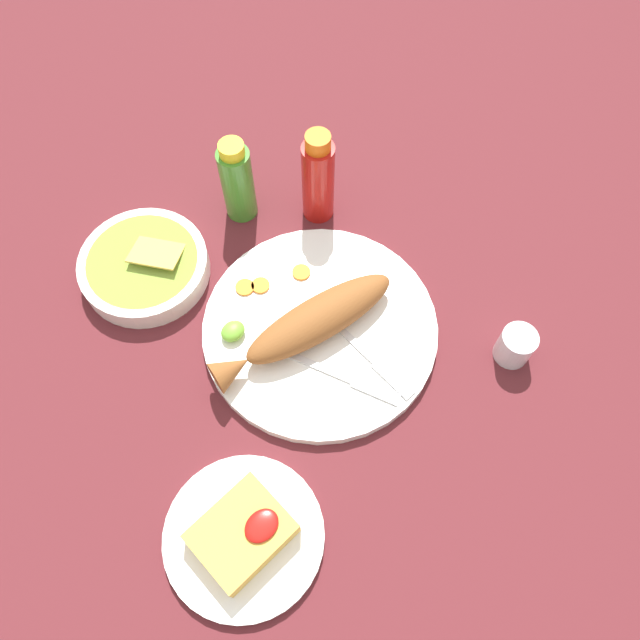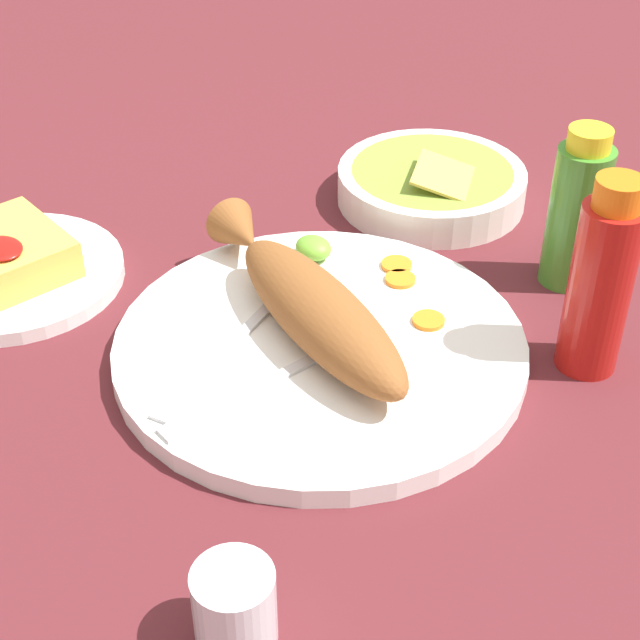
{
  "view_description": "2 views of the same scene",
  "coord_description": "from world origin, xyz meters",
  "px_view_note": "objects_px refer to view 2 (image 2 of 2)",
  "views": [
    {
      "loc": [
        -0.28,
        -0.29,
        0.84
      ],
      "look_at": [
        0.0,
        0.0,
        0.04
      ],
      "focal_mm": 35.0,
      "sensor_mm": 36.0,
      "label": 1
    },
    {
      "loc": [
        0.49,
        -0.42,
        0.52
      ],
      "look_at": [
        0.0,
        0.0,
        0.04
      ],
      "focal_mm": 55.0,
      "sensor_mm": 36.0,
      "label": 2
    }
  ],
  "objects_px": {
    "main_plate": "(320,348)",
    "side_plate_fries": "(13,275)",
    "hot_sauce_bottle_green": "(577,212)",
    "fork_far": "(215,362)",
    "salt_cup": "(235,610)",
    "fried_fish": "(309,302)",
    "hot_sauce_bottle_red": "(601,282)",
    "guacamole_bowl": "(432,183)",
    "fork_near": "(249,392)"
  },
  "relations": [
    {
      "from": "main_plate",
      "to": "side_plate_fries",
      "type": "bearing_deg",
      "value": -152.19
    },
    {
      "from": "hot_sauce_bottle_green",
      "to": "side_plate_fries",
      "type": "xyz_separation_m",
      "value": [
        -0.34,
        -0.4,
        -0.07
      ]
    },
    {
      "from": "main_plate",
      "to": "fork_far",
      "type": "height_order",
      "value": "fork_far"
    },
    {
      "from": "salt_cup",
      "to": "fork_far",
      "type": "bearing_deg",
      "value": 146.99
    },
    {
      "from": "hot_sauce_bottle_green",
      "to": "salt_cup",
      "type": "distance_m",
      "value": 0.49
    },
    {
      "from": "fried_fish",
      "to": "hot_sauce_bottle_green",
      "type": "xyz_separation_m",
      "value": [
        0.08,
        0.25,
        0.03
      ]
    },
    {
      "from": "salt_cup",
      "to": "side_plate_fries",
      "type": "bearing_deg",
      "value": 170.4
    },
    {
      "from": "hot_sauce_bottle_red",
      "to": "guacamole_bowl",
      "type": "relative_size",
      "value": 0.88
    },
    {
      "from": "salt_cup",
      "to": "fried_fish",
      "type": "bearing_deg",
      "value": 130.98
    },
    {
      "from": "main_plate",
      "to": "fork_far",
      "type": "relative_size",
      "value": 1.96
    },
    {
      "from": "fork_far",
      "to": "side_plate_fries",
      "type": "bearing_deg",
      "value": -97.92
    },
    {
      "from": "fork_far",
      "to": "guacamole_bowl",
      "type": "distance_m",
      "value": 0.36
    },
    {
      "from": "fried_fish",
      "to": "hot_sauce_bottle_red",
      "type": "distance_m",
      "value": 0.24
    },
    {
      "from": "salt_cup",
      "to": "guacamole_bowl",
      "type": "distance_m",
      "value": 0.57
    },
    {
      "from": "hot_sauce_bottle_red",
      "to": "side_plate_fries",
      "type": "distance_m",
      "value": 0.53
    },
    {
      "from": "main_plate",
      "to": "guacamole_bowl",
      "type": "distance_m",
      "value": 0.29
    },
    {
      "from": "fork_near",
      "to": "hot_sauce_bottle_red",
      "type": "distance_m",
      "value": 0.29
    },
    {
      "from": "main_plate",
      "to": "fried_fish",
      "type": "height_order",
      "value": "fried_fish"
    },
    {
      "from": "salt_cup",
      "to": "guacamole_bowl",
      "type": "relative_size",
      "value": 0.29
    },
    {
      "from": "fork_near",
      "to": "fried_fish",
      "type": "bearing_deg",
      "value": -158.07
    },
    {
      "from": "fork_far",
      "to": "hot_sauce_bottle_red",
      "type": "xyz_separation_m",
      "value": [
        0.18,
        0.25,
        0.06
      ]
    },
    {
      "from": "salt_cup",
      "to": "hot_sauce_bottle_red",
      "type": "bearing_deg",
      "value": 93.63
    },
    {
      "from": "fried_fish",
      "to": "fork_near",
      "type": "xyz_separation_m",
      "value": [
        0.03,
        -0.09,
        -0.02
      ]
    },
    {
      "from": "hot_sauce_bottle_red",
      "to": "salt_cup",
      "type": "distance_m",
      "value": 0.39
    },
    {
      "from": "fried_fish",
      "to": "hot_sauce_bottle_green",
      "type": "distance_m",
      "value": 0.26
    },
    {
      "from": "hot_sauce_bottle_green",
      "to": "side_plate_fries",
      "type": "height_order",
      "value": "hot_sauce_bottle_green"
    },
    {
      "from": "fork_far",
      "to": "guacamole_bowl",
      "type": "relative_size",
      "value": 0.9
    },
    {
      "from": "main_plate",
      "to": "fork_near",
      "type": "height_order",
      "value": "fork_near"
    },
    {
      "from": "fork_near",
      "to": "side_plate_fries",
      "type": "xyz_separation_m",
      "value": [
        -0.29,
        -0.06,
        -0.01
      ]
    },
    {
      "from": "side_plate_fries",
      "to": "guacamole_bowl",
      "type": "distance_m",
      "value": 0.43
    },
    {
      "from": "main_plate",
      "to": "fork_near",
      "type": "bearing_deg",
      "value": -79.31
    },
    {
      "from": "salt_cup",
      "to": "guacamole_bowl",
      "type": "bearing_deg",
      "value": 121.9
    },
    {
      "from": "salt_cup",
      "to": "guacamole_bowl",
      "type": "height_order",
      "value": "salt_cup"
    },
    {
      "from": "fork_far",
      "to": "hot_sauce_bottle_red",
      "type": "bearing_deg",
      "value": 122.03
    },
    {
      "from": "main_plate",
      "to": "hot_sauce_bottle_green",
      "type": "relative_size",
      "value": 2.26
    },
    {
      "from": "hot_sauce_bottle_red",
      "to": "salt_cup",
      "type": "height_order",
      "value": "hot_sauce_bottle_red"
    },
    {
      "from": "salt_cup",
      "to": "main_plate",
      "type": "bearing_deg",
      "value": 128.69
    },
    {
      "from": "fried_fish",
      "to": "guacamole_bowl",
      "type": "distance_m",
      "value": 0.28
    },
    {
      "from": "hot_sauce_bottle_red",
      "to": "hot_sauce_bottle_green",
      "type": "bearing_deg",
      "value": 135.18
    },
    {
      "from": "fork_far",
      "to": "hot_sauce_bottle_red",
      "type": "height_order",
      "value": "hot_sauce_bottle_red"
    },
    {
      "from": "hot_sauce_bottle_red",
      "to": "fried_fish",
      "type": "bearing_deg",
      "value": -136.94
    },
    {
      "from": "fork_far",
      "to": "fork_near",
      "type": "bearing_deg",
      "value": 66.11
    },
    {
      "from": "fork_near",
      "to": "fork_far",
      "type": "distance_m",
      "value": 0.05
    },
    {
      "from": "hot_sauce_bottle_green",
      "to": "side_plate_fries",
      "type": "bearing_deg",
      "value": -130.38
    },
    {
      "from": "fork_far",
      "to": "hot_sauce_bottle_green",
      "type": "xyz_separation_m",
      "value": [
        0.09,
        0.34,
        0.05
      ]
    },
    {
      "from": "fork_far",
      "to": "side_plate_fries",
      "type": "relative_size",
      "value": 0.86
    },
    {
      "from": "fried_fish",
      "to": "fork_far",
      "type": "distance_m",
      "value": 0.09
    },
    {
      "from": "salt_cup",
      "to": "side_plate_fries",
      "type": "xyz_separation_m",
      "value": [
        -0.45,
        0.08,
        -0.02
      ]
    },
    {
      "from": "fork_near",
      "to": "salt_cup",
      "type": "distance_m",
      "value": 0.21
    },
    {
      "from": "main_plate",
      "to": "fried_fish",
      "type": "distance_m",
      "value": 0.04
    }
  ]
}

